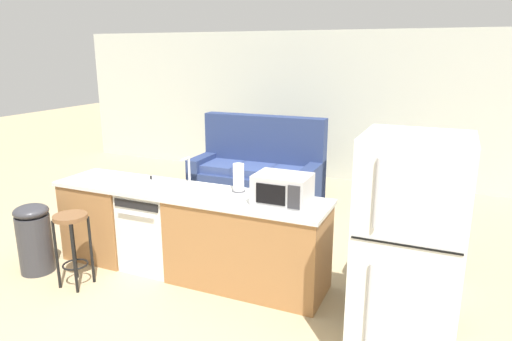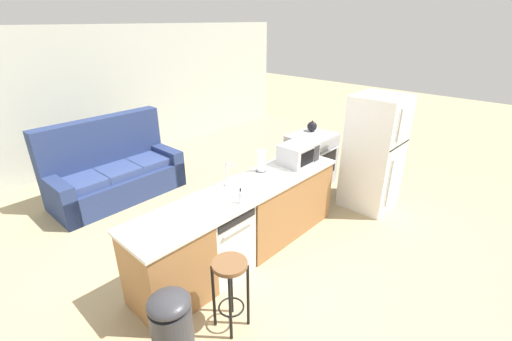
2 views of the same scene
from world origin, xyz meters
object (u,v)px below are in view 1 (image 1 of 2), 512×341
at_px(paper_towel_roll, 239,178).
at_px(refrigerator, 408,253).
at_px(dishwasher, 156,229).
at_px(trash_bin, 34,238).
at_px(soap_bottle, 151,186).
at_px(microwave, 283,189).
at_px(kettle, 442,192).
at_px(couch, 259,172).
at_px(bar_stool, 72,235).
at_px(stove_range, 417,247).

bearing_deg(paper_towel_roll, refrigerator, -23.43).
height_order(dishwasher, trash_bin, dishwasher).
relative_size(refrigerator, soap_bottle, 9.78).
relative_size(microwave, kettle, 2.44).
distance_m(soap_bottle, couch, 2.92).
relative_size(refrigerator, paper_towel_roll, 6.10).
height_order(paper_towel_roll, soap_bottle, paper_towel_roll).
distance_m(bar_stool, couch, 3.39).
distance_m(stove_range, couch, 3.31).
distance_m(dishwasher, microwave, 1.56).
xyz_separation_m(refrigerator, couch, (-2.54, 3.21, -0.47)).
xyz_separation_m(kettle, bar_stool, (-3.25, -1.36, -0.45)).
xyz_separation_m(refrigerator, trash_bin, (-3.67, -0.07, -0.48)).
height_order(stove_range, soap_bottle, soap_bottle).
bearing_deg(microwave, couch, 117.41).
bearing_deg(microwave, kettle, 27.04).
bearing_deg(refrigerator, dishwasher, 168.07).
bearing_deg(trash_bin, kettle, 18.73).
xyz_separation_m(bar_stool, couch, (0.53, 3.34, -0.14)).
bearing_deg(dishwasher, trash_bin, -149.82).
relative_size(microwave, soap_bottle, 2.84).
xyz_separation_m(stove_range, bar_stool, (-3.08, -1.23, 0.08)).
distance_m(stove_range, soap_bottle, 2.63).
relative_size(paper_towel_roll, soap_bottle, 1.60).
distance_m(paper_towel_roll, kettle, 1.93).
bearing_deg(soap_bottle, trash_bin, -161.00).
relative_size(microwave, couch, 0.25).
xyz_separation_m(stove_range, microwave, (-1.16, -0.55, 0.59)).
bearing_deg(refrigerator, trash_bin, -178.83).
relative_size(microwave, bar_stool, 0.68).
bearing_deg(refrigerator, microwave, 154.77).
bearing_deg(soap_bottle, dishwasher, 123.56).
height_order(microwave, soap_bottle, microwave).
bearing_deg(trash_bin, microwave, 13.94).
xyz_separation_m(dishwasher, kettle, (2.77, 0.68, 0.56)).
xyz_separation_m(dishwasher, trash_bin, (-1.07, -0.62, -0.04)).
xyz_separation_m(paper_towel_roll, kettle, (1.87, 0.49, -0.05)).
bearing_deg(stove_range, refrigerator, -90.01).
relative_size(stove_range, paper_towel_roll, 3.19).
height_order(refrigerator, trash_bin, refrigerator).
xyz_separation_m(stove_range, couch, (-2.54, 2.11, -0.06)).
distance_m(dishwasher, kettle, 2.91).
bearing_deg(kettle, bar_stool, -157.23).
height_order(dishwasher, paper_towel_roll, paper_towel_roll).
relative_size(microwave, trash_bin, 0.68).
height_order(microwave, trash_bin, microwave).
distance_m(paper_towel_roll, couch, 2.69).
height_order(dishwasher, refrigerator, refrigerator).
relative_size(refrigerator, trash_bin, 2.33).
xyz_separation_m(stove_range, paper_towel_roll, (-1.70, -0.36, 0.59)).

